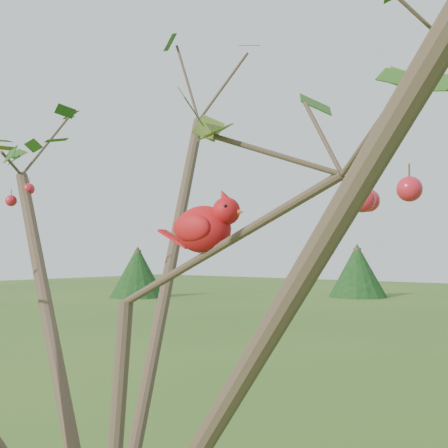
# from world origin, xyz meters

# --- Properties ---
(crabapple_tree) EXTENTS (2.35, 2.05, 2.95)m
(crabapple_tree) POSITION_xyz_m (0.03, -0.02, 2.12)
(crabapple_tree) COLOR #423123
(crabapple_tree) RESTS_ON ground
(cardinal) EXTENTS (0.21, 0.12, 0.14)m
(cardinal) POSITION_xyz_m (0.22, 0.08, 2.12)
(cardinal) COLOR red
(cardinal) RESTS_ON ground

